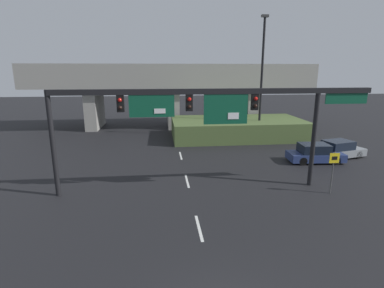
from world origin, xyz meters
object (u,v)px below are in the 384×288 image
(signal_gantry, at_px, (208,108))
(parked_sedan_mid_right, at_px, (339,150))
(parked_sedan_near_right, at_px, (315,154))
(highway_light_pole_near, at_px, (262,76))
(speed_limit_sign, at_px, (333,167))

(signal_gantry, xyz_separation_m, parked_sedan_mid_right, (12.07, 5.67, -4.41))
(signal_gantry, relative_size, parked_sedan_near_right, 4.31)
(highway_light_pole_near, relative_size, parked_sedan_mid_right, 2.71)
(highway_light_pole_near, bearing_deg, parked_sedan_mid_right, -60.33)
(highway_light_pole_near, distance_m, parked_sedan_mid_right, 10.65)
(highway_light_pole_near, relative_size, parked_sedan_near_right, 2.84)
(signal_gantry, xyz_separation_m, speed_limit_sign, (7.24, -1.43, -3.41))
(signal_gantry, distance_m, speed_limit_sign, 8.13)
(speed_limit_sign, height_order, parked_sedan_mid_right, speed_limit_sign)
(speed_limit_sign, relative_size, parked_sedan_near_right, 0.58)
(speed_limit_sign, bearing_deg, parked_sedan_mid_right, 55.77)
(signal_gantry, bearing_deg, parked_sedan_mid_right, 25.18)
(highway_light_pole_near, xyz_separation_m, parked_sedan_mid_right, (4.38, -7.69, -5.93))
(highway_light_pole_near, height_order, parked_sedan_near_right, highway_light_pole_near)
(speed_limit_sign, relative_size, parked_sedan_mid_right, 0.56)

